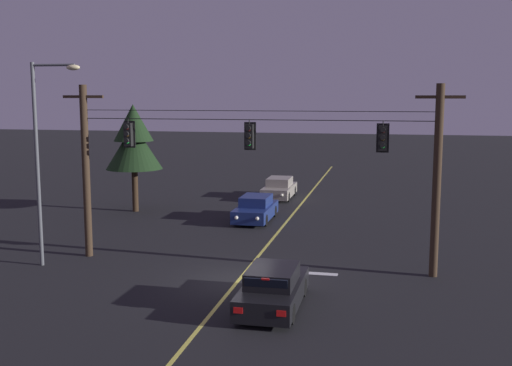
{
  "coord_description": "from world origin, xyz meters",
  "views": [
    {
      "loc": [
        5.41,
        -21.76,
        6.94
      ],
      "look_at": [
        0.0,
        3.26,
        3.27
      ],
      "focal_mm": 43.42,
      "sensor_mm": 36.0,
      "label": 1
    }
  ],
  "objects_px": {
    "traffic_light_left_inner": "(249,136)",
    "tree_verge_near": "(134,140)",
    "street_lamp_corner": "(43,146)",
    "car_oncoming_trailing": "(279,189)",
    "car_oncoming_lead": "(256,209)",
    "traffic_light_centre": "(383,138)",
    "car_waiting_near_lane": "(273,289)",
    "traffic_light_leftmost": "(128,134)"
  },
  "relations": [
    {
      "from": "car_oncoming_trailing",
      "to": "tree_verge_near",
      "type": "bearing_deg",
      "value": -139.33
    },
    {
      "from": "car_waiting_near_lane",
      "to": "tree_verge_near",
      "type": "distance_m",
      "value": 19.03
    },
    {
      "from": "traffic_light_centre",
      "to": "car_oncoming_trailing",
      "type": "relative_size",
      "value": 0.28
    },
    {
      "from": "car_oncoming_trailing",
      "to": "tree_verge_near",
      "type": "xyz_separation_m",
      "value": [
        -7.6,
        -6.53,
        3.62
      ]
    },
    {
      "from": "traffic_light_centre",
      "to": "car_oncoming_lead",
      "type": "height_order",
      "value": "traffic_light_centre"
    },
    {
      "from": "traffic_light_left_inner",
      "to": "car_oncoming_lead",
      "type": "height_order",
      "value": "traffic_light_left_inner"
    },
    {
      "from": "car_oncoming_trailing",
      "to": "tree_verge_near",
      "type": "relative_size",
      "value": 0.69
    },
    {
      "from": "traffic_light_centre",
      "to": "car_oncoming_lead",
      "type": "xyz_separation_m",
      "value": [
        -6.9,
        8.97,
        -4.65
      ]
    },
    {
      "from": "car_oncoming_lead",
      "to": "tree_verge_near",
      "type": "bearing_deg",
      "value": 171.2
    },
    {
      "from": "traffic_light_leftmost",
      "to": "car_oncoming_trailing",
      "type": "bearing_deg",
      "value": 78.36
    },
    {
      "from": "traffic_light_leftmost",
      "to": "car_oncoming_lead",
      "type": "xyz_separation_m",
      "value": [
        3.48,
        8.97,
        -4.65
      ]
    },
    {
      "from": "traffic_light_left_inner",
      "to": "car_waiting_near_lane",
      "type": "height_order",
      "value": "traffic_light_left_inner"
    },
    {
      "from": "traffic_light_leftmost",
      "to": "street_lamp_corner",
      "type": "height_order",
      "value": "street_lamp_corner"
    },
    {
      "from": "traffic_light_centre",
      "to": "car_waiting_near_lane",
      "type": "bearing_deg",
      "value": -124.77
    },
    {
      "from": "street_lamp_corner",
      "to": "car_oncoming_trailing",
      "type": "bearing_deg",
      "value": 71.12
    },
    {
      "from": "traffic_light_leftmost",
      "to": "traffic_light_centre",
      "type": "relative_size",
      "value": 1.0
    },
    {
      "from": "traffic_light_centre",
      "to": "traffic_light_leftmost",
      "type": "bearing_deg",
      "value": 180.0
    },
    {
      "from": "traffic_light_leftmost",
      "to": "car_waiting_near_lane",
      "type": "height_order",
      "value": "traffic_light_leftmost"
    },
    {
      "from": "car_oncoming_trailing",
      "to": "street_lamp_corner",
      "type": "height_order",
      "value": "street_lamp_corner"
    },
    {
      "from": "car_waiting_near_lane",
      "to": "car_oncoming_lead",
      "type": "xyz_separation_m",
      "value": [
        -3.57,
        13.77,
        -0.0
      ]
    },
    {
      "from": "tree_verge_near",
      "to": "car_oncoming_trailing",
      "type": "bearing_deg",
      "value": 40.67
    },
    {
      "from": "car_oncoming_lead",
      "to": "traffic_light_centre",
      "type": "bearing_deg",
      "value": -52.45
    },
    {
      "from": "traffic_light_centre",
      "to": "tree_verge_near",
      "type": "relative_size",
      "value": 0.19
    },
    {
      "from": "traffic_light_centre",
      "to": "car_oncoming_trailing",
      "type": "xyz_separation_m",
      "value": [
        -6.94,
        16.68,
        -4.65
      ]
    },
    {
      "from": "traffic_light_leftmost",
      "to": "street_lamp_corner",
      "type": "bearing_deg",
      "value": -148.54
    },
    {
      "from": "car_oncoming_trailing",
      "to": "traffic_light_left_inner",
      "type": "bearing_deg",
      "value": -84.1
    },
    {
      "from": "traffic_light_left_inner",
      "to": "tree_verge_near",
      "type": "xyz_separation_m",
      "value": [
        -9.32,
        10.16,
        -1.03
      ]
    },
    {
      "from": "traffic_light_left_inner",
      "to": "car_oncoming_trailing",
      "type": "relative_size",
      "value": 0.28
    },
    {
      "from": "traffic_light_centre",
      "to": "car_waiting_near_lane",
      "type": "distance_m",
      "value": 7.47
    },
    {
      "from": "traffic_light_left_inner",
      "to": "tree_verge_near",
      "type": "relative_size",
      "value": 0.19
    },
    {
      "from": "traffic_light_leftmost",
      "to": "car_oncoming_trailing",
      "type": "relative_size",
      "value": 0.28
    },
    {
      "from": "car_oncoming_lead",
      "to": "traffic_light_left_inner",
      "type": "bearing_deg",
      "value": -79.36
    },
    {
      "from": "traffic_light_left_inner",
      "to": "car_oncoming_lead",
      "type": "xyz_separation_m",
      "value": [
        -1.69,
        8.97,
        -4.65
      ]
    },
    {
      "from": "traffic_light_leftmost",
      "to": "traffic_light_left_inner",
      "type": "xyz_separation_m",
      "value": [
        5.16,
        0.0,
        0.0
      ]
    },
    {
      "from": "traffic_light_centre",
      "to": "tree_verge_near",
      "type": "distance_m",
      "value": 17.76
    },
    {
      "from": "car_oncoming_lead",
      "to": "car_oncoming_trailing",
      "type": "relative_size",
      "value": 1.0
    },
    {
      "from": "traffic_light_centre",
      "to": "car_oncoming_trailing",
      "type": "height_order",
      "value": "traffic_light_centre"
    },
    {
      "from": "car_waiting_near_lane",
      "to": "traffic_light_leftmost",
      "type": "bearing_deg",
      "value": 145.72
    },
    {
      "from": "car_waiting_near_lane",
      "to": "traffic_light_centre",
      "type": "bearing_deg",
      "value": 55.23
    },
    {
      "from": "traffic_light_leftmost",
      "to": "car_oncoming_lead",
      "type": "distance_m",
      "value": 10.69
    },
    {
      "from": "traffic_light_centre",
      "to": "tree_verge_near",
      "type": "xyz_separation_m",
      "value": [
        -14.53,
        10.16,
        -1.03
      ]
    },
    {
      "from": "traffic_light_left_inner",
      "to": "car_oncoming_lead",
      "type": "distance_m",
      "value": 10.25
    }
  ]
}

